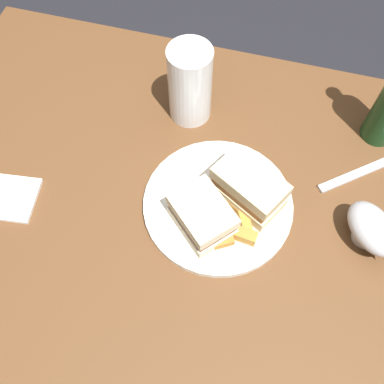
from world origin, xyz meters
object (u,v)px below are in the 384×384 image
Objects in this scene: sandwich_half_right at (249,188)px; fork at (361,172)px; sandwich_half_left at (203,216)px; gravy_boat at (373,229)px; plate at (218,204)px; pint_glass at (190,88)px; napkin at (6,197)px.

fork is at bearing -150.00° from sandwich_half_right.
gravy_boat is at bearing -169.37° from sandwich_half_left.
gravy_boat reaches higher than plate.
plate is 0.07m from sandwich_half_right.
sandwich_half_right is 0.23m from fork.
gravy_boat is (-0.28, -0.05, -0.00)m from sandwich_half_left.
pint_glass is 0.41m from gravy_boat.
fork is at bearing 170.51° from pint_glass.
sandwich_half_left is (0.02, 0.05, 0.04)m from plate.
sandwich_half_left is 0.26m from pint_glass.
sandwich_half_left is 0.72× the size of fork.
pint_glass is at bearing 131.41° from fork.
gravy_boat is 0.65m from napkin.
sandwich_half_left is 1.04× the size of gravy_boat.
pint_glass reaches higher than gravy_boat.
napkin is at bearing 45.77° from pint_glass.
gravy_boat reaches higher than fork.
pint_glass is at bearing -61.63° from plate.
sandwich_half_right reaches higher than gravy_boat.
sandwich_half_left reaches higher than fork.
sandwich_half_right is 1.14× the size of gravy_boat.
pint_glass is 0.40m from napkin.
napkin is (0.27, 0.28, -0.07)m from pint_glass.
plate is 2.16× the size of gravy_boat.
sandwich_half_left is 1.18× the size of napkin.
gravy_boat reaches higher than napkin.
pint_glass is 1.31× the size of gravy_boat.
gravy_boat is (-0.37, 0.19, -0.03)m from pint_glass.
fork is at bearing -150.94° from plate.
fork is (-0.24, -0.14, -0.00)m from plate.
plate reaches higher than fork.
pint_glass is at bearing -70.21° from sandwich_half_left.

